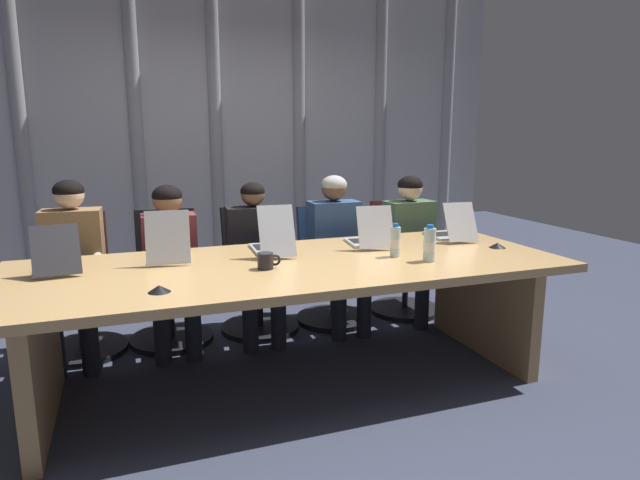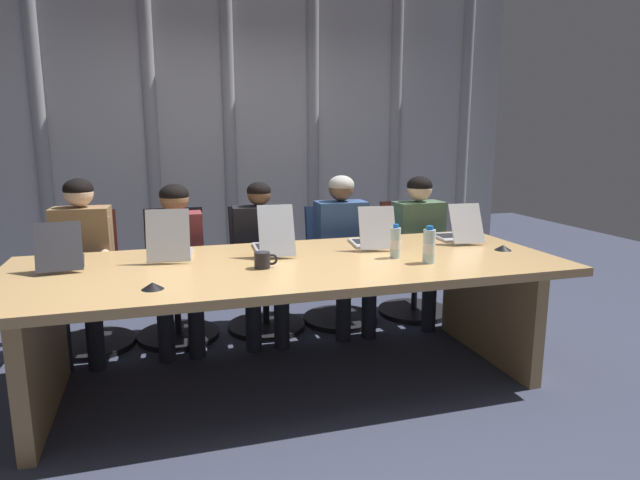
% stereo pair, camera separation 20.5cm
% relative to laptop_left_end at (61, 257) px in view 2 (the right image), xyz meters
% --- Properties ---
extents(ground_plane, '(11.45, 11.45, 0.00)m').
position_rel_laptop_left_end_xyz_m(ground_plane, '(1.29, -0.28, -0.81)').
color(ground_plane, '#383D51').
extents(conference_table, '(3.25, 1.25, 0.75)m').
position_rel_laptop_left_end_xyz_m(conference_table, '(1.29, -0.28, -0.21)').
color(conference_table, tan).
rests_on(conference_table, ground_plane).
extents(curtain_backdrop, '(5.73, 0.17, 3.08)m').
position_rel_laptop_left_end_xyz_m(curtain_backdrop, '(1.29, 1.97, 0.73)').
color(curtain_backdrop, '#B2B2B7').
rests_on(curtain_backdrop, ground_plane).
extents(laptop_left_end, '(0.29, 0.47, 0.27)m').
position_rel_laptop_left_end_xyz_m(laptop_left_end, '(0.00, 0.00, 0.00)').
color(laptop_left_end, '#2D2D33').
rests_on(laptop_left_end, conference_table).
extents(laptop_left_mid, '(0.28, 0.41, 0.32)m').
position_rel_laptop_left_end_xyz_m(laptop_left_mid, '(0.61, 0.02, 0.01)').
color(laptop_left_mid, '#A8ADB7').
rests_on(laptop_left_mid, conference_table).
extents(laptop_center, '(0.25, 0.48, 0.32)m').
position_rel_laptop_left_end_xyz_m(laptop_center, '(1.24, 0.02, 0.01)').
color(laptop_center, '#A8ADB7').
rests_on(laptop_center, conference_table).
extents(laptop_right_mid, '(0.29, 0.43, 0.29)m').
position_rel_laptop_left_end_xyz_m(laptop_right_mid, '(1.92, 0.00, 0.00)').
color(laptop_right_mid, '#BCBCC1').
rests_on(laptop_right_mid, conference_table).
extents(laptop_right_end, '(0.26, 0.44, 0.28)m').
position_rel_laptop_left_end_xyz_m(laptop_right_end, '(2.58, 0.02, 0.00)').
color(laptop_right_end, '#BCBCC1').
rests_on(laptop_right_end, conference_table).
extents(office_chair_left_end, '(0.60, 0.60, 0.96)m').
position_rel_laptop_left_end_xyz_m(office_chair_left_end, '(0.04, 0.70, -0.45)').
color(office_chair_left_end, '#511E19').
rests_on(office_chair_left_end, ground_plane).
extents(office_chair_left_mid, '(0.60, 0.60, 0.95)m').
position_rel_laptop_left_end_xyz_m(office_chair_left_mid, '(0.64, 0.70, -0.45)').
color(office_chair_left_mid, black).
rests_on(office_chair_left_mid, ground_plane).
extents(office_chair_center, '(0.60, 0.60, 0.95)m').
position_rel_laptop_left_end_xyz_m(office_chair_center, '(1.30, 0.70, -0.45)').
color(office_chair_center, black).
rests_on(office_chair_center, ground_plane).
extents(office_chair_right_mid, '(0.60, 0.60, 0.92)m').
position_rel_laptop_left_end_xyz_m(office_chair_right_mid, '(1.92, 0.70, -0.46)').
color(office_chair_right_mid, navy).
rests_on(office_chair_right_mid, ground_plane).
extents(office_chair_right_end, '(0.60, 0.60, 0.94)m').
position_rel_laptop_left_end_xyz_m(office_chair_right_end, '(2.58, 0.70, -0.45)').
color(office_chair_right_end, '#511E19').
rests_on(office_chair_right_end, ground_plane).
extents(person_left_end, '(0.41, 0.56, 1.21)m').
position_rel_laptop_left_end_xyz_m(person_left_end, '(0.03, 0.54, -0.12)').
color(person_left_end, olive).
rests_on(person_left_end, ground_plane).
extents(person_left_mid, '(0.38, 0.55, 1.15)m').
position_rel_laptop_left_end_xyz_m(person_left_mid, '(0.66, 0.54, -0.14)').
color(person_left_mid, brown).
rests_on(person_left_mid, ground_plane).
extents(person_center, '(0.43, 0.56, 1.15)m').
position_rel_laptop_left_end_xyz_m(person_center, '(1.26, 0.54, -0.15)').
color(person_center, black).
rests_on(person_center, ground_plane).
extents(person_right_mid, '(0.40, 0.55, 1.19)m').
position_rel_laptop_left_end_xyz_m(person_right_mid, '(1.91, 0.54, -0.13)').
color(person_right_mid, '#335184').
rests_on(person_right_mid, ground_plane).
extents(person_right_end, '(0.43, 0.56, 1.17)m').
position_rel_laptop_left_end_xyz_m(person_right_end, '(2.59, 0.54, -0.14)').
color(person_right_end, '#4C6B4C').
rests_on(person_right_end, ground_plane).
extents(water_bottle_primary, '(0.07, 0.07, 0.22)m').
position_rel_laptop_left_end_xyz_m(water_bottle_primary, '(2.06, -0.53, 0.05)').
color(water_bottle_primary, silver).
rests_on(water_bottle_primary, conference_table).
extents(water_bottle_secondary, '(0.06, 0.06, 0.21)m').
position_rel_laptop_left_end_xyz_m(water_bottle_secondary, '(1.93, -0.36, 0.04)').
color(water_bottle_secondary, silver).
rests_on(water_bottle_secondary, conference_table).
extents(coffee_mug_near, '(0.13, 0.09, 0.09)m').
position_rel_laptop_left_end_xyz_m(coffee_mug_near, '(1.10, -0.38, -0.01)').
color(coffee_mug_near, black).
rests_on(coffee_mug_near, conference_table).
extents(conference_mic_left_side, '(0.11, 0.11, 0.03)m').
position_rel_laptop_left_end_xyz_m(conference_mic_left_side, '(0.51, -0.64, -0.04)').
color(conference_mic_left_side, black).
rests_on(conference_mic_left_side, conference_table).
extents(conference_mic_middle, '(0.11, 0.11, 0.03)m').
position_rel_laptop_left_end_xyz_m(conference_mic_middle, '(2.70, -0.36, -0.04)').
color(conference_mic_middle, black).
rests_on(conference_mic_middle, conference_table).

